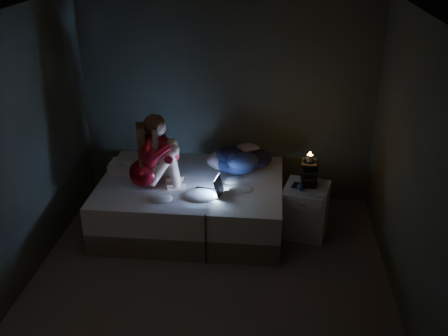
# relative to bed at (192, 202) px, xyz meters

# --- Properties ---
(floor) EXTENTS (3.60, 3.80, 0.02)m
(floor) POSITION_rel_bed_xyz_m (0.34, -1.10, -0.30)
(floor) COLOR #4E4340
(floor) RESTS_ON ground
(ceiling) EXTENTS (3.60, 3.80, 0.02)m
(ceiling) POSITION_rel_bed_xyz_m (0.34, -1.10, 2.32)
(ceiling) COLOR silver
(ceiling) RESTS_ON ground
(wall_back) EXTENTS (3.60, 0.02, 2.60)m
(wall_back) POSITION_rel_bed_xyz_m (0.34, 0.81, 1.01)
(wall_back) COLOR #33372A
(wall_back) RESTS_ON ground
(wall_front) EXTENTS (3.60, 0.02, 2.60)m
(wall_front) POSITION_rel_bed_xyz_m (0.34, -3.01, 1.01)
(wall_front) COLOR #33372A
(wall_front) RESTS_ON ground
(wall_left) EXTENTS (0.02, 3.80, 2.60)m
(wall_left) POSITION_rel_bed_xyz_m (-1.47, -1.10, 1.01)
(wall_left) COLOR #33372A
(wall_left) RESTS_ON ground
(wall_right) EXTENTS (0.02, 3.80, 2.60)m
(wall_right) POSITION_rel_bed_xyz_m (2.15, -1.10, 1.01)
(wall_right) COLOR #33372A
(wall_right) RESTS_ON ground
(bed) EXTENTS (2.09, 1.57, 0.58)m
(bed) POSITION_rel_bed_xyz_m (0.00, 0.00, 0.00)
(bed) COLOR #B8B6AF
(bed) RESTS_ON ground
(pillow) EXTENTS (0.40, 0.28, 0.11)m
(pillow) POSITION_rel_bed_xyz_m (-0.80, 0.18, 0.35)
(pillow) COLOR silver
(pillow) RESTS_ON bed
(woman) EXTENTS (0.61, 0.49, 0.86)m
(woman) POSITION_rel_bed_xyz_m (-0.48, -0.22, 0.72)
(woman) COLOR maroon
(woman) RESTS_ON bed
(laptop) EXTENTS (0.35, 0.27, 0.22)m
(laptop) POSITION_rel_bed_xyz_m (0.22, -0.30, 0.40)
(laptop) COLOR black
(laptop) RESTS_ON bed
(clothes_pile) EXTENTS (0.61, 0.52, 0.33)m
(clothes_pile) POSITION_rel_bed_xyz_m (0.51, 0.33, 0.45)
(clothes_pile) COLOR navy
(clothes_pile) RESTS_ON bed
(nightstand) EXTENTS (0.55, 0.51, 0.63)m
(nightstand) POSITION_rel_bed_xyz_m (1.32, -0.10, 0.03)
(nightstand) COLOR silver
(nightstand) RESTS_ON ground
(book_stack) EXTENTS (0.19, 0.25, 0.30)m
(book_stack) POSITION_rel_bed_xyz_m (1.33, -0.08, 0.49)
(book_stack) COLOR black
(book_stack) RESTS_ON nightstand
(candle) EXTENTS (0.07, 0.07, 0.08)m
(candle) POSITION_rel_bed_xyz_m (1.33, -0.08, 0.69)
(candle) COLOR beige
(candle) RESTS_ON book_stack
(phone) EXTENTS (0.08, 0.14, 0.01)m
(phone) POSITION_rel_bed_xyz_m (1.20, -0.15, 0.35)
(phone) COLOR black
(phone) RESTS_ON nightstand
(blue_orb) EXTENTS (0.08, 0.08, 0.08)m
(blue_orb) POSITION_rel_bed_xyz_m (1.27, -0.25, 0.38)
(blue_orb) COLOR navy
(blue_orb) RESTS_ON nightstand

